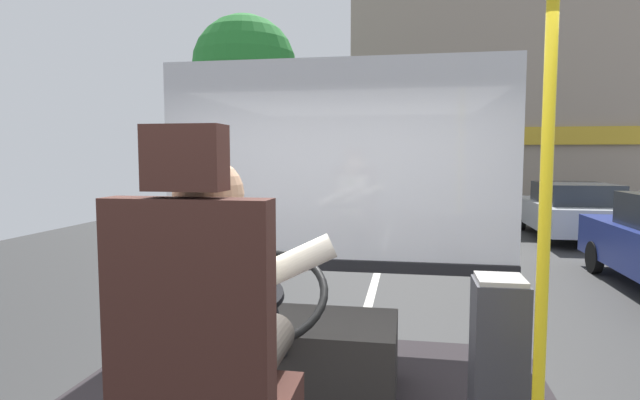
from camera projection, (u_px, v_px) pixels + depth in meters
name	position (u px, v px, depth m)	size (l,w,h in m)	color
ground	(383.00, 252.00, 10.77)	(18.00, 44.00, 0.06)	#2F2F2F
driver_seat	(205.00, 382.00, 1.55)	(0.48, 0.48, 1.36)	black
bus_driver	(217.00, 312.00, 1.64)	(0.73, 0.61, 0.77)	#332D28
steering_console	(293.00, 352.00, 2.75)	(1.10, 1.04, 0.84)	#282623
handrail_pole	(544.00, 243.00, 1.85)	(0.04, 0.04, 1.92)	yellow
fare_box	(498.00, 364.00, 2.22)	(0.22, 0.24, 0.76)	#333338
windshield_panel	(334.00, 189.00, 3.57)	(2.50, 0.08, 1.48)	silver
street_tree	(245.00, 70.00, 13.31)	(2.69, 2.69, 5.63)	#4C3828
shop_building	(531.00, 105.00, 19.38)	(13.29, 4.69, 7.88)	gray
parked_car_silver	(572.00, 210.00, 12.38)	(1.91, 3.95, 1.36)	silver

